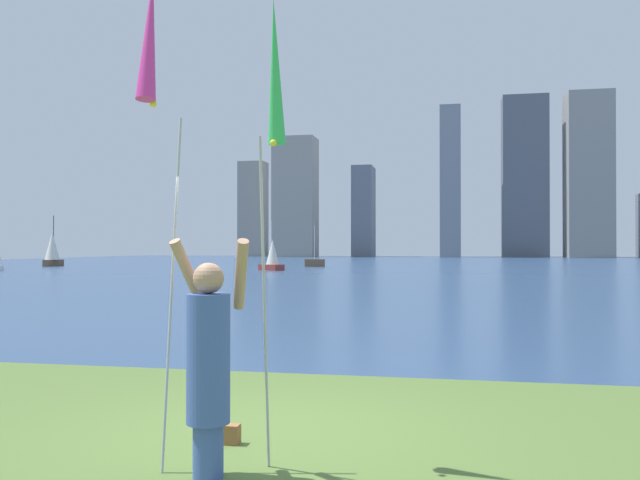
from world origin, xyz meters
TOP-DOWN VIEW (x-y plane):
  - ground at (0.00, 50.95)m, footprint 120.00×138.00m
  - person at (-0.13, -1.39)m, footprint 0.72×0.53m
  - kite_flag_left at (-0.54, -1.61)m, footprint 0.16×0.79m
  - kite_flag_right at (0.29, -0.86)m, footprint 0.16×0.64m
  - bag at (-0.25, -0.49)m, footprint 0.18×0.13m
  - sailboat_0 at (-10.59, 53.45)m, footprint 1.92×0.97m
  - sailboat_2 at (-11.93, 43.63)m, footprint 2.23×1.93m
  - sailboat_4 at (-34.89, 49.74)m, footprint 1.32×2.61m
  - skyline_tower_0 at (-34.48, 112.47)m, footprint 4.81×4.15m
  - skyline_tower_1 at (-25.27, 107.78)m, footprint 7.31×5.76m
  - skyline_tower_2 at (-13.63, 111.32)m, footprint 3.57×6.65m
  - skyline_tower_3 at (1.54, 109.73)m, footprint 3.47×5.74m
  - skyline_tower_4 at (14.00, 111.78)m, footprint 7.48×5.28m
  - skyline_tower_5 at (23.86, 109.53)m, footprint 7.12×6.55m

SIDE VIEW (x-z plane):
  - ground at x=0.00m, z-range -0.12..0.00m
  - bag at x=-0.25m, z-range 0.00..0.18m
  - sailboat_0 at x=-10.59m, z-range -1.54..2.28m
  - person at x=-0.13m, z-range -0.02..1.94m
  - sailboat_2 at x=-11.93m, z-range -0.88..2.99m
  - sailboat_4 at x=-34.89m, z-range -0.72..4.03m
  - kite_flag_right at x=0.29m, z-range 1.30..5.39m
  - kite_flag_left at x=-0.54m, z-range 1.40..5.51m
  - skyline_tower_2 at x=-13.63m, z-range 0.00..16.00m
  - skyline_tower_0 at x=-34.48m, z-range 0.00..17.50m
  - skyline_tower_1 at x=-25.27m, z-range 0.00..20.97m
  - skyline_tower_3 at x=1.54m, z-range 0.00..25.68m
  - skyline_tower_5 at x=23.86m, z-range 0.00..27.04m
  - skyline_tower_4 at x=14.00m, z-range 0.00..27.38m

